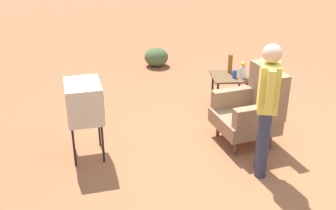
{
  "coord_description": "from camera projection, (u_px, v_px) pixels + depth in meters",
  "views": [
    {
      "loc": [
        4.71,
        -1.5,
        2.9
      ],
      "look_at": [
        -0.19,
        -1.14,
        0.65
      ],
      "focal_mm": 44.06,
      "sensor_mm": 36.0,
      "label": 1
    }
  ],
  "objects": [
    {
      "name": "person_standing",
      "position": [
        267.0,
        103.0,
        4.77
      ],
      "size": [
        0.56,
        0.3,
        1.64
      ],
      "color": "#2D3347",
      "rests_on": "ground"
    },
    {
      "name": "tv_on_stand",
      "position": [
        84.0,
        102.0,
        5.18
      ],
      "size": [
        0.67,
        0.54,
        1.03
      ],
      "color": "black",
      "rests_on": "ground"
    },
    {
      "name": "armchair",
      "position": [
        252.0,
        108.0,
        5.66
      ],
      "size": [
        0.94,
        0.95,
        1.06
      ],
      "color": "brown",
      "rests_on": "ground"
    },
    {
      "name": "soda_can_blue",
      "position": [
        235.0,
        74.0,
        6.41
      ],
      "size": [
        0.07,
        0.07,
        0.12
      ],
      "primitive_type": "cylinder",
      "color": "blue",
      "rests_on": "side_table"
    },
    {
      "name": "flower_vase",
      "position": [
        243.0,
        69.0,
        6.38
      ],
      "size": [
        0.14,
        0.1,
        0.27
      ],
      "color": "silver",
      "rests_on": "side_table"
    },
    {
      "name": "bottle_tall_amber",
      "position": [
        230.0,
        64.0,
        6.6
      ],
      "size": [
        0.07,
        0.07,
        0.3
      ],
      "primitive_type": "cylinder",
      "color": "brown",
      "rests_on": "side_table"
    },
    {
      "name": "shrub_far",
      "position": [
        156.0,
        57.0,
        8.71
      ],
      "size": [
        0.5,
        0.5,
        0.39
      ],
      "primitive_type": "ellipsoid",
      "color": "#475B33",
      "rests_on": "ground"
    },
    {
      "name": "side_table",
      "position": [
        229.0,
        81.0,
        6.55
      ],
      "size": [
        0.56,
        0.56,
        0.61
      ],
      "color": "black",
      "rests_on": "ground"
    },
    {
      "name": "ground_plane",
      "position": [
        253.0,
        152.0,
        5.58
      ],
      "size": [
        60.0,
        60.0,
        0.0
      ],
      "primitive_type": "plane",
      "color": "#A05B38"
    }
  ]
}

